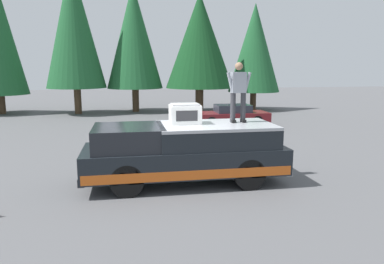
{
  "coord_description": "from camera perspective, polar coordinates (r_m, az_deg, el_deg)",
  "views": [
    {
      "loc": [
        -9.74,
        1.17,
        3.21
      ],
      "look_at": [
        0.45,
        -0.66,
        1.35
      ],
      "focal_mm": 33.95,
      "sensor_mm": 36.0,
      "label": 1
    }
  ],
  "objects": [
    {
      "name": "person_on_truck_bed",
      "position": [
        10.38,
        7.3,
        6.47
      ],
      "size": [
        0.29,
        0.72,
        1.69
      ],
      "color": "#333338",
      "rests_on": "pickup_truck"
    },
    {
      "name": "conifer_center_left",
      "position": [
        26.83,
        -9.11,
        14.6
      ],
      "size": [
        3.98,
        3.98,
        9.0
      ],
      "color": "#4C3826",
      "rests_on": "ground"
    },
    {
      "name": "conifer_far_left",
      "position": [
        27.91,
        9.8,
        12.85
      ],
      "size": [
        3.83,
        3.83,
        7.81
      ],
      "color": "#4C3826",
      "rests_on": "ground"
    },
    {
      "name": "conifer_center_right",
      "position": [
        26.52,
        -18.09,
        15.64
      ],
      "size": [
        4.0,
        4.0,
        10.15
      ],
      "color": "#4C3826",
      "rests_on": "ground"
    },
    {
      "name": "compressor_unit",
      "position": [
        10.09,
        -1.11,
        2.88
      ],
      "size": [
        0.65,
        0.84,
        0.56
      ],
      "color": "white",
      "rests_on": "pickup_truck"
    },
    {
      "name": "pickup_truck",
      "position": [
        10.08,
        -1.14,
        -3.21
      ],
      "size": [
        2.01,
        5.54,
        1.65
      ],
      "color": "black",
      "rests_on": "ground"
    },
    {
      "name": "ground_plane",
      "position": [
        10.32,
        -3.18,
        -7.95
      ],
      "size": [
        90.0,
        90.0,
        0.0
      ],
      "primitive_type": "plane",
      "color": "#565659"
    },
    {
      "name": "parked_car_maroon",
      "position": [
        20.25,
        6.18,
        2.66
      ],
      "size": [
        1.64,
        4.1,
        1.16
      ],
      "color": "maroon",
      "rests_on": "ground"
    },
    {
      "name": "conifer_left",
      "position": [
        26.11,
        1.2,
        14.1
      ],
      "size": [
        4.78,
        4.78,
        8.27
      ],
      "color": "#4C3826",
      "rests_on": "ground"
    }
  ]
}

